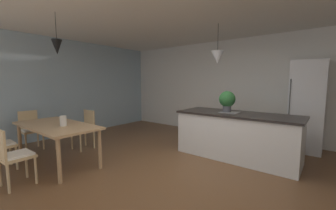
# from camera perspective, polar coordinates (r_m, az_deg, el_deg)

# --- Properties ---
(ground_plane) EXTENTS (10.00, 8.40, 0.04)m
(ground_plane) POSITION_cam_1_polar(r_m,az_deg,el_deg) (3.48, 2.12, -19.84)
(ground_plane) COLOR brown
(wall_back_kitchen) EXTENTS (10.00, 0.12, 2.70)m
(wall_back_kitchen) POSITION_cam_1_polar(r_m,az_deg,el_deg) (6.07, 20.70, 4.32)
(wall_back_kitchen) COLOR white
(wall_back_kitchen) RESTS_ON ground_plane
(window_wall_left_glazing) EXTENTS (0.06, 8.40, 2.70)m
(window_wall_left_glazing) POSITION_cam_1_polar(r_m,az_deg,el_deg) (6.42, -28.61, 4.04)
(window_wall_left_glazing) COLOR #9EB7C6
(window_wall_left_glazing) RESTS_ON ground_plane
(dining_table) EXTENTS (1.86, 0.85, 0.74)m
(dining_table) POSITION_cam_1_polar(r_m,az_deg,el_deg) (4.38, -28.39, -5.61)
(dining_table) COLOR tan
(dining_table) RESTS_ON ground_plane
(chair_window_end) EXTENTS (0.41, 0.41, 0.87)m
(chair_window_end) POSITION_cam_1_polar(r_m,az_deg,el_deg) (5.61, -33.58, -5.45)
(chair_window_end) COLOR tan
(chair_window_end) RESTS_ON ground_plane
(chair_far_left) EXTENTS (0.42, 0.42, 0.87)m
(chair_far_left) POSITION_cam_1_polar(r_m,az_deg,el_deg) (5.13, -21.96, -5.87)
(chair_far_left) COLOR tan
(chair_far_left) RESTS_ON ground_plane
(chair_near_right) EXTENTS (0.42, 0.42, 0.87)m
(chair_near_right) POSITION_cam_1_polar(r_m,az_deg,el_deg) (3.79, -36.93, -10.89)
(chair_near_right) COLOR tan
(chair_near_right) RESTS_ON ground_plane
(kitchen_island) EXTENTS (2.33, 0.91, 0.91)m
(kitchen_island) POSITION_cam_1_polar(r_m,az_deg,el_deg) (4.43, 18.32, -7.78)
(kitchen_island) COLOR silver
(kitchen_island) RESTS_ON ground_plane
(refrigerator) EXTENTS (0.66, 0.67, 1.98)m
(refrigerator) POSITION_cam_1_polar(r_m,az_deg,el_deg) (5.43, 33.86, -0.34)
(refrigerator) COLOR silver
(refrigerator) RESTS_ON ground_plane
(pendant_over_table) EXTENTS (0.17, 0.17, 0.71)m
(pendant_over_table) POSITION_cam_1_polar(r_m,az_deg,el_deg) (4.17, -28.23, 13.86)
(pendant_over_table) COLOR black
(pendant_over_island_main) EXTENTS (0.26, 0.26, 0.81)m
(pendant_over_island_main) POSITION_cam_1_polar(r_m,az_deg,el_deg) (4.50, 13.45, 12.63)
(pendant_over_island_main) COLOR black
(potted_plant_on_island) EXTENTS (0.33, 0.33, 0.44)m
(potted_plant_on_island) POSITION_cam_1_polar(r_m,az_deg,el_deg) (4.39, 15.95, 1.31)
(potted_plant_on_island) COLOR #4C4C51
(potted_plant_on_island) RESTS_ON kitchen_island
(vase_on_dining_table) EXTENTS (0.11, 0.11, 0.18)m
(vase_on_dining_table) POSITION_cam_1_polar(r_m,az_deg,el_deg) (4.13, -26.86, -3.92)
(vase_on_dining_table) COLOR silver
(vase_on_dining_table) RESTS_ON dining_table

